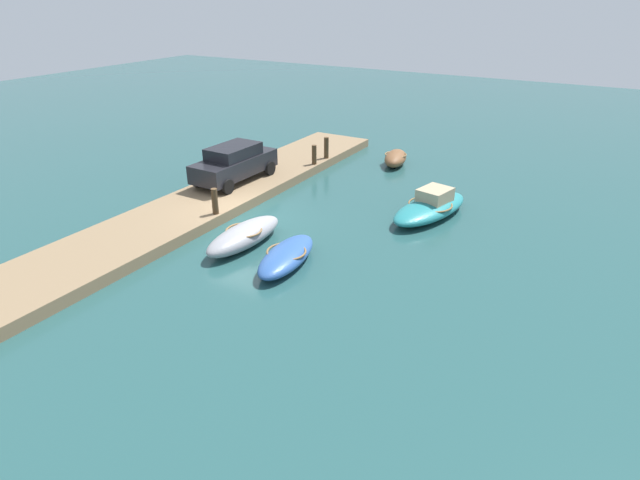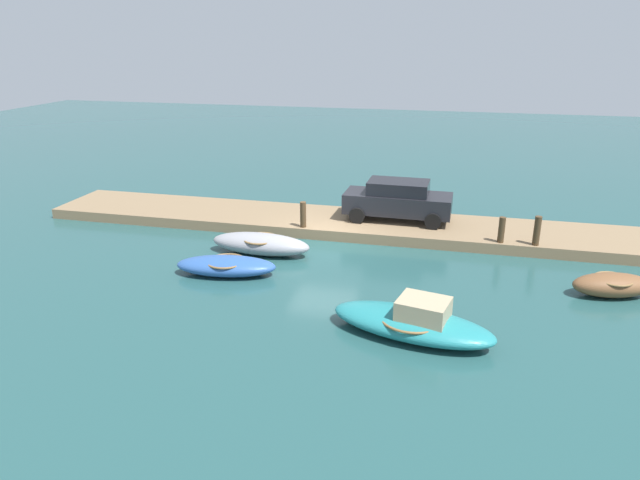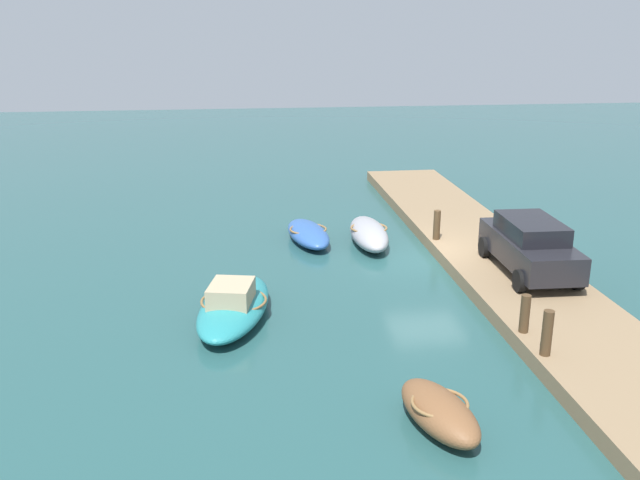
{
  "view_description": "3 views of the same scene",
  "coord_description": "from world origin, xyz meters",
  "px_view_note": "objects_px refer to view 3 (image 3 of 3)",
  "views": [
    {
      "loc": [
        15.61,
        12.7,
        8.39
      ],
      "look_at": [
        1.41,
        4.43,
        0.63
      ],
      "focal_mm": 30.16,
      "sensor_mm": 36.0,
      "label": 1
    },
    {
      "loc": [
        -4.76,
        20.26,
        7.61
      ],
      "look_at": [
        -0.6,
        3.1,
        1.26
      ],
      "focal_mm": 32.31,
      "sensor_mm": 36.0,
      "label": 2
    },
    {
      "loc": [
        -21.1,
        6.28,
        7.65
      ],
      "look_at": [
        -1.09,
        3.77,
        1.21
      ],
      "focal_mm": 38.89,
      "sensor_mm": 36.0,
      "label": 3
    }
  ],
  "objects_px": {
    "motorboat_teal": "(234,305)",
    "mooring_post_west": "(547,333)",
    "mooring_post_mid_west": "(525,314)",
    "rowboat_blue": "(308,234)",
    "dinghy_brown": "(439,411)",
    "parked_car": "(530,245)",
    "mooring_post_mid_east": "(437,225)",
    "rowboat_grey": "(369,233)"
  },
  "relations": [
    {
      "from": "mooring_post_mid_east",
      "to": "motorboat_teal",
      "type": "bearing_deg",
      "value": 125.24
    },
    {
      "from": "rowboat_grey",
      "to": "mooring_post_west",
      "type": "xyz_separation_m",
      "value": [
        -9.72,
        -2.16,
        0.56
      ]
    },
    {
      "from": "rowboat_blue",
      "to": "rowboat_grey",
      "type": "distance_m",
      "value": 2.17
    },
    {
      "from": "dinghy_brown",
      "to": "rowboat_blue",
      "type": "relative_size",
      "value": 0.75
    },
    {
      "from": "rowboat_grey",
      "to": "parked_car",
      "type": "bearing_deg",
      "value": -137.12
    },
    {
      "from": "rowboat_blue",
      "to": "motorboat_teal",
      "type": "xyz_separation_m",
      "value": [
        -6.42,
        2.69,
        0.09
      ]
    },
    {
      "from": "mooring_post_mid_east",
      "to": "parked_car",
      "type": "bearing_deg",
      "value": -152.77
    },
    {
      "from": "dinghy_brown",
      "to": "parked_car",
      "type": "bearing_deg",
      "value": -47.9
    },
    {
      "from": "rowboat_blue",
      "to": "mooring_post_mid_west",
      "type": "bearing_deg",
      "value": -162.95
    },
    {
      "from": "mooring_post_west",
      "to": "mooring_post_mid_west",
      "type": "distance_m",
      "value": 1.22
    },
    {
      "from": "rowboat_blue",
      "to": "rowboat_grey",
      "type": "relative_size",
      "value": 0.93
    },
    {
      "from": "rowboat_blue",
      "to": "rowboat_grey",
      "type": "xyz_separation_m",
      "value": [
        -0.48,
        -2.11,
        0.07
      ]
    },
    {
      "from": "rowboat_blue",
      "to": "mooring_post_mid_east",
      "type": "bearing_deg",
      "value": -117.77
    },
    {
      "from": "rowboat_blue",
      "to": "parked_car",
      "type": "height_order",
      "value": "parked_car"
    },
    {
      "from": "mooring_post_west",
      "to": "mooring_post_mid_east",
      "type": "relative_size",
      "value": 1.05
    },
    {
      "from": "rowboat_grey",
      "to": "mooring_post_mid_west",
      "type": "xyz_separation_m",
      "value": [
        -8.5,
        -2.16,
        0.5
      ]
    },
    {
      "from": "dinghy_brown",
      "to": "mooring_post_mid_east",
      "type": "height_order",
      "value": "mooring_post_mid_east"
    },
    {
      "from": "dinghy_brown",
      "to": "mooring_post_west",
      "type": "xyz_separation_m",
      "value": [
        1.94,
        -3.03,
        0.58
      ]
    },
    {
      "from": "dinghy_brown",
      "to": "mooring_post_west",
      "type": "height_order",
      "value": "mooring_post_west"
    },
    {
      "from": "mooring_post_mid_east",
      "to": "mooring_post_mid_west",
      "type": "bearing_deg",
      "value": 180.0
    },
    {
      "from": "mooring_post_west",
      "to": "mooring_post_mid_west",
      "type": "xyz_separation_m",
      "value": [
        1.22,
        0.0,
        -0.06
      ]
    },
    {
      "from": "dinghy_brown",
      "to": "mooring_post_mid_east",
      "type": "distance_m",
      "value": 11.07
    },
    {
      "from": "dinghy_brown",
      "to": "mooring_post_mid_west",
      "type": "xyz_separation_m",
      "value": [
        3.16,
        -3.03,
        0.52
      ]
    },
    {
      "from": "mooring_post_mid_east",
      "to": "parked_car",
      "type": "relative_size",
      "value": 0.24
    },
    {
      "from": "mooring_post_west",
      "to": "mooring_post_mid_west",
      "type": "bearing_deg",
      "value": 0.0
    },
    {
      "from": "motorboat_teal",
      "to": "mooring_post_west",
      "type": "distance_m",
      "value": 7.94
    },
    {
      "from": "rowboat_grey",
      "to": "mooring_post_mid_east",
      "type": "relative_size",
      "value": 3.66
    },
    {
      "from": "dinghy_brown",
      "to": "parked_car",
      "type": "distance_m",
      "value": 8.66
    },
    {
      "from": "mooring_post_west",
      "to": "mooring_post_mid_east",
      "type": "distance_m",
      "value": 8.69
    },
    {
      "from": "rowboat_grey",
      "to": "mooring_post_west",
      "type": "height_order",
      "value": "mooring_post_west"
    },
    {
      "from": "mooring_post_west",
      "to": "parked_car",
      "type": "xyz_separation_m",
      "value": [
        5.2,
        -1.8,
        0.31
      ]
    },
    {
      "from": "mooring_post_mid_west",
      "to": "rowboat_blue",
      "type": "bearing_deg",
      "value": 25.46
    },
    {
      "from": "motorboat_teal",
      "to": "mooring_post_mid_west",
      "type": "xyz_separation_m",
      "value": [
        -2.56,
        -6.96,
        0.49
      ]
    },
    {
      "from": "parked_car",
      "to": "motorboat_teal",
      "type": "bearing_deg",
      "value": 100.56
    },
    {
      "from": "mooring_post_mid_west",
      "to": "mooring_post_mid_east",
      "type": "xyz_separation_m",
      "value": [
        7.47,
        0.0,
        0.03
      ]
    },
    {
      "from": "dinghy_brown",
      "to": "rowboat_grey",
      "type": "relative_size",
      "value": 0.7
    },
    {
      "from": "rowboat_blue",
      "to": "parked_car",
      "type": "distance_m",
      "value": 7.92
    },
    {
      "from": "motorboat_teal",
      "to": "mooring_post_west",
      "type": "relative_size",
      "value": 4.37
    },
    {
      "from": "dinghy_brown",
      "to": "rowboat_grey",
      "type": "distance_m",
      "value": 11.69
    },
    {
      "from": "mooring_post_west",
      "to": "mooring_post_mid_west",
      "type": "relative_size",
      "value": 1.13
    },
    {
      "from": "rowboat_blue",
      "to": "mooring_post_mid_west",
      "type": "distance_m",
      "value": 9.96
    },
    {
      "from": "dinghy_brown",
      "to": "mooring_post_mid_west",
      "type": "bearing_deg",
      "value": -57.64
    }
  ]
}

